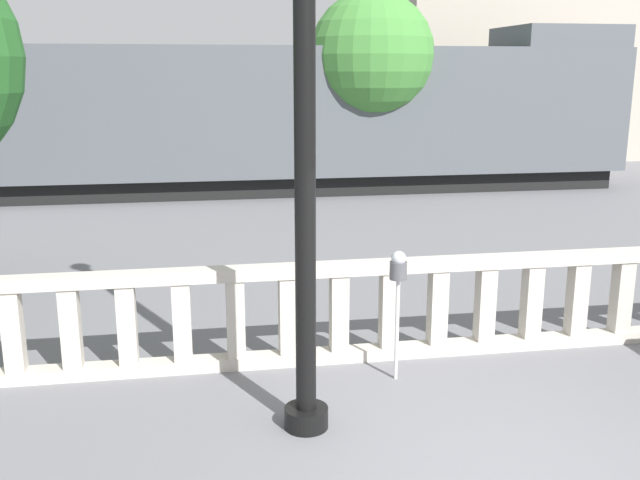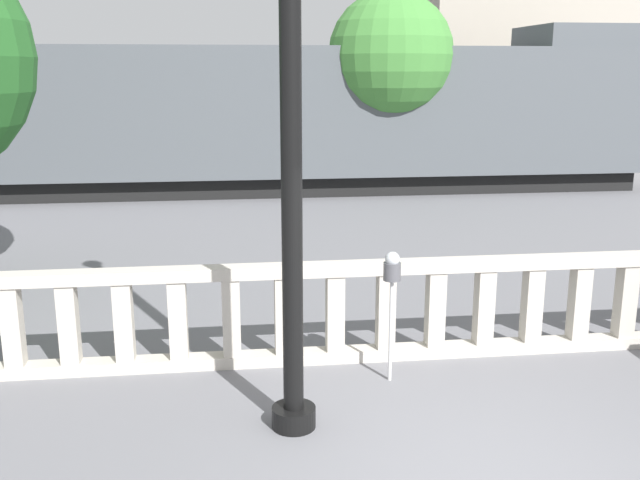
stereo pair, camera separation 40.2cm
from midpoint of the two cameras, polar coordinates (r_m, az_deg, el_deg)
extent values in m
cube|color=#BCB5A8|center=(8.58, 8.50, -8.81)|extent=(15.86, 0.24, 0.14)
cube|color=#BCB5A8|center=(8.25, 8.75, -2.10)|extent=(15.86, 0.24, 0.14)
cube|color=#BCB5A8|center=(8.40, -22.14, -6.41)|extent=(0.20, 0.20, 0.90)
cube|color=#BCB5A8|center=(8.26, -18.15, -6.39)|extent=(0.20, 0.20, 0.90)
cube|color=#BCB5A8|center=(8.17, -14.06, -6.35)|extent=(0.20, 0.20, 0.90)
cube|color=#BCB5A8|center=(8.12, -9.89, -6.27)|extent=(0.20, 0.20, 0.90)
cube|color=#BCB5A8|center=(8.10, -5.69, -6.15)|extent=(0.20, 0.20, 0.90)
cube|color=#BCB5A8|center=(8.14, -1.51, -6.01)|extent=(0.20, 0.20, 0.90)
cube|color=#BCB5A8|center=(8.21, 2.62, -5.83)|extent=(0.20, 0.20, 0.90)
cube|color=#BCB5A8|center=(8.33, 6.65, -5.63)|extent=(0.20, 0.20, 0.90)
cube|color=#BCB5A8|center=(8.49, 10.55, -5.41)|extent=(0.20, 0.20, 0.90)
cube|color=#BCB5A8|center=(8.68, 14.29, -5.18)|extent=(0.20, 0.20, 0.90)
cube|color=#BCB5A8|center=(8.91, 17.85, -4.93)|extent=(0.20, 0.20, 0.90)
cube|color=#BCB5A8|center=(9.17, 21.21, -4.68)|extent=(0.20, 0.20, 0.90)
cube|color=#BCB5A8|center=(9.46, 24.38, -4.43)|extent=(0.20, 0.20, 0.90)
cylinder|color=black|center=(6.95, -0.41, -13.98)|extent=(0.42, 0.42, 0.20)
cylinder|color=black|center=(6.17, -0.45, 11.58)|extent=(0.19, 0.19, 5.80)
cylinder|color=silver|center=(7.77, 7.16, -7.24)|extent=(0.04, 0.04, 1.14)
cylinder|color=#4C4C51|center=(7.56, 7.31, -2.52)|extent=(0.19, 0.19, 0.19)
sphere|color=#B2B7BC|center=(7.53, 7.34, -1.53)|extent=(0.16, 0.16, 0.16)
cube|color=black|center=(19.98, -10.04, 4.54)|extent=(24.77, 2.51, 0.55)
cube|color=#4C5156|center=(19.78, -10.27, 10.13)|extent=(25.27, 3.14, 3.35)
cube|color=#4C5156|center=(22.18, 20.71, 14.95)|extent=(3.00, 2.83, 0.60)
cube|color=black|center=(37.27, 4.65, 8.76)|extent=(20.95, 2.24, 0.55)
cube|color=black|center=(37.17, 4.71, 11.79)|extent=(21.38, 2.81, 3.39)
cube|color=black|center=(40.06, 18.16, 14.16)|extent=(3.00, 2.52, 0.60)
cube|color=#ADA393|center=(31.15, 19.10, 17.04)|extent=(12.25, 8.04, 11.25)
cylinder|color=brown|center=(19.51, 6.09, 7.28)|extent=(0.31, 0.31, 2.45)
sphere|color=#428438|center=(19.40, 6.27, 14.52)|extent=(3.30, 3.30, 3.30)
camera|label=1|loc=(0.20, -88.72, 0.31)|focal=40.00mm
camera|label=2|loc=(0.20, 91.28, -0.31)|focal=40.00mm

